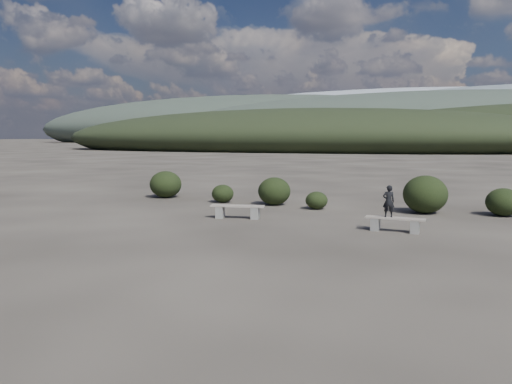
% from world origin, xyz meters
% --- Properties ---
extents(ground, '(1200.00, 1200.00, 0.00)m').
position_xyz_m(ground, '(0.00, 0.00, 0.00)').
color(ground, '#2A2621').
rests_on(ground, ground).
extents(bench_left, '(1.89, 0.72, 0.46)m').
position_xyz_m(bench_left, '(-1.63, 4.82, 0.28)').
color(bench_left, slate).
rests_on(bench_left, ground).
extents(bench_right, '(1.73, 0.44, 0.43)m').
position_xyz_m(bench_right, '(3.66, 4.22, 0.26)').
color(bench_right, slate).
rests_on(bench_right, ground).
extents(seated_person, '(0.40, 0.32, 0.95)m').
position_xyz_m(seated_person, '(3.46, 4.23, 0.90)').
color(seated_person, black).
rests_on(seated_person, bench_right).
extents(shrub_a, '(0.94, 0.94, 0.77)m').
position_xyz_m(shrub_a, '(-3.86, 8.50, 0.38)').
color(shrub_a, black).
rests_on(shrub_a, ground).
extents(shrub_b, '(1.34, 1.34, 1.15)m').
position_xyz_m(shrub_b, '(-1.55, 8.54, 0.57)').
color(shrub_b, black).
rests_on(shrub_b, ground).
extents(shrub_c, '(0.86, 0.86, 0.69)m').
position_xyz_m(shrub_c, '(0.38, 7.97, 0.34)').
color(shrub_c, black).
rests_on(shrub_c, ground).
extents(shrub_d, '(1.60, 1.60, 1.40)m').
position_xyz_m(shrub_d, '(4.35, 8.37, 0.70)').
color(shrub_d, black).
rests_on(shrub_d, ground).
extents(shrub_e, '(1.19, 1.19, 0.99)m').
position_xyz_m(shrub_e, '(6.97, 8.66, 0.50)').
color(shrub_e, black).
rests_on(shrub_e, ground).
extents(shrub_f, '(1.46, 1.46, 1.23)m').
position_xyz_m(shrub_f, '(-7.06, 9.18, 0.62)').
color(shrub_f, black).
rests_on(shrub_f, ground).
extents(mountain_ridges, '(500.00, 400.00, 56.00)m').
position_xyz_m(mountain_ridges, '(-7.48, 339.06, 10.84)').
color(mountain_ridges, black).
rests_on(mountain_ridges, ground).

